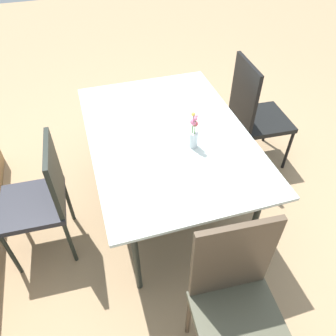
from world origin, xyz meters
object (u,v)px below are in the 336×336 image
flower_vase (194,133)px  chair_end_left (236,300)px  chair_near_right (254,111)px  dining_table (168,139)px  chair_far_side (42,196)px

flower_vase → chair_end_left: bearing=173.3°
flower_vase → chair_near_right: bearing=-55.4°
dining_table → flower_vase: size_ratio=5.91×
dining_table → chair_end_left: bearing=-179.7°
chair_end_left → chair_far_side: size_ratio=1.12×
chair_end_left → flower_vase: bearing=-92.9°
dining_table → flower_vase: 0.26m
chair_near_right → chair_far_side: 1.83m
chair_near_right → flower_vase: (-0.53, 0.76, 0.33)m
chair_end_left → chair_near_right: chair_end_left is taller
dining_table → chair_far_side: (-0.10, 0.90, -0.19)m
chair_end_left → chair_far_side: 1.36m
dining_table → flower_vase: flower_vase is taller
chair_near_right → chair_far_side: size_ratio=1.09×
dining_table → chair_end_left: 1.13m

